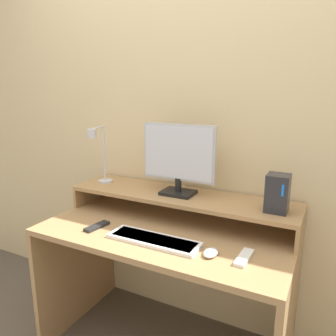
# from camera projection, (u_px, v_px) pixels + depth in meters

# --- Properties ---
(wall_back) EXTENTS (6.00, 0.05, 2.50)m
(wall_back) POSITION_uv_depth(u_px,v_px,m) (196.00, 125.00, 1.92)
(wall_back) COLOR beige
(wall_back) RESTS_ON ground_plane
(desk) EXTENTS (1.29, 0.69, 0.74)m
(desk) POSITION_uv_depth(u_px,v_px,m) (166.00, 265.00, 1.76)
(desk) COLOR #A87F51
(desk) RESTS_ON ground_plane
(monitor_shelf) EXTENTS (1.29, 0.33, 0.14)m
(monitor_shelf) POSITION_uv_depth(u_px,v_px,m) (181.00, 198.00, 1.84)
(monitor_shelf) COLOR #A87F51
(monitor_shelf) RESTS_ON desk
(monitor) EXTENTS (0.42, 0.14, 0.39)m
(monitor) POSITION_uv_depth(u_px,v_px,m) (178.00, 157.00, 1.79)
(monitor) COLOR black
(monitor) RESTS_ON monitor_shelf
(desk_lamp) EXTENTS (0.10, 0.21, 0.36)m
(desk_lamp) POSITION_uv_depth(u_px,v_px,m) (99.00, 152.00, 1.96)
(desk_lamp) COLOR silver
(desk_lamp) RESTS_ON monitor_shelf
(router_dock) EXTENTS (0.11, 0.11, 0.18)m
(router_dock) POSITION_uv_depth(u_px,v_px,m) (278.00, 193.00, 1.56)
(router_dock) COLOR #28282D
(router_dock) RESTS_ON monitor_shelf
(keyboard) EXTENTS (0.46, 0.14, 0.02)m
(keyboard) POSITION_uv_depth(u_px,v_px,m) (154.00, 240.00, 1.56)
(keyboard) COLOR white
(keyboard) RESTS_ON desk
(mouse) EXTENTS (0.06, 0.09, 0.03)m
(mouse) POSITION_uv_depth(u_px,v_px,m) (211.00, 253.00, 1.43)
(mouse) COLOR silver
(mouse) RESTS_ON desk
(remote_control) EXTENTS (0.07, 0.15, 0.02)m
(remote_control) POSITION_uv_depth(u_px,v_px,m) (97.00, 226.00, 1.72)
(remote_control) COLOR black
(remote_control) RESTS_ON desk
(remote_secondary) EXTENTS (0.05, 0.16, 0.02)m
(remote_secondary) POSITION_uv_depth(u_px,v_px,m) (244.00, 258.00, 1.40)
(remote_secondary) COLOR white
(remote_secondary) RESTS_ON desk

